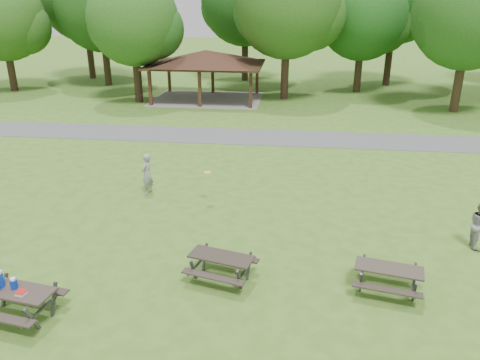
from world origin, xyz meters
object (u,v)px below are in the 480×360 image
picnic_table_middle (221,261)px  frisbee_thrower (147,174)px  picnic_table_near (8,291)px  frisbee_catcher (480,225)px

picnic_table_middle → frisbee_thrower: bearing=124.3°
picnic_table_middle → frisbee_thrower: size_ratio=1.24×
picnic_table_near → picnic_table_middle: (5.05, 2.31, -0.20)m
picnic_table_middle → frisbee_catcher: frisbee_catcher is taller
frisbee_thrower → frisbee_catcher: frisbee_thrower is taller
frisbee_thrower → frisbee_catcher: (11.98, -2.98, -0.07)m
picnic_table_near → frisbee_thrower: size_ratio=1.27×
picnic_table_near → frisbee_catcher: size_ratio=1.39×
picnic_table_near → frisbee_thrower: 8.23m
picnic_table_near → picnic_table_middle: bearing=24.6°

